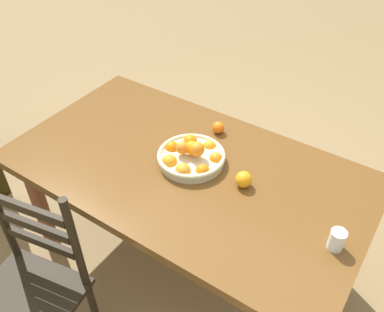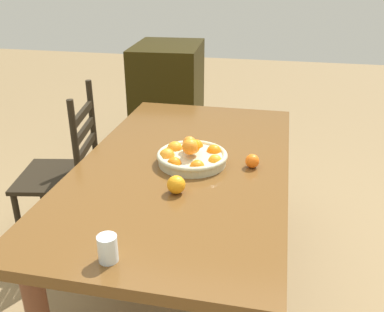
{
  "view_description": "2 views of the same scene",
  "coord_description": "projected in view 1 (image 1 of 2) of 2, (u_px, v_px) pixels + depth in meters",
  "views": [
    {
      "loc": [
        -0.86,
        1.24,
        2.08
      ],
      "look_at": [
        -0.0,
        -0.04,
        0.78
      ],
      "focal_mm": 38.91,
      "sensor_mm": 36.0,
      "label": 1
    },
    {
      "loc": [
        -1.79,
        -0.42,
        1.61
      ],
      "look_at": [
        -0.0,
        -0.04,
        0.78
      ],
      "focal_mm": 39.9,
      "sensor_mm": 36.0,
      "label": 2
    }
  ],
  "objects": [
    {
      "name": "orange_loose_0",
      "position": [
        244.0,
        180.0,
        1.89
      ],
      "size": [
        0.08,
        0.08,
        0.08
      ],
      "primitive_type": "sphere",
      "color": "orange",
      "rests_on": "dining_table"
    },
    {
      "name": "fruit_bowl",
      "position": [
        191.0,
        157.0,
        2.02
      ],
      "size": [
        0.33,
        0.33,
        0.14
      ],
      "color": "beige",
      "rests_on": "dining_table"
    },
    {
      "name": "ground_plane",
      "position": [
        188.0,
        258.0,
        2.5
      ],
      "size": [
        12.0,
        12.0,
        0.0
      ],
      "primitive_type": "plane",
      "color": "olive"
    },
    {
      "name": "chair_near_window",
      "position": [
        29.0,
        291.0,
        1.82
      ],
      "size": [
        0.52,
        0.52,
        0.97
      ],
      "rotation": [
        0.0,
        0.0,
        3.33
      ],
      "color": "black",
      "rests_on": "ground"
    },
    {
      "name": "dining_table",
      "position": [
        187.0,
        181.0,
        2.08
      ],
      "size": [
        1.75,
        0.98,
        0.74
      ],
      "color": "brown",
      "rests_on": "ground"
    },
    {
      "name": "drinking_glass",
      "position": [
        337.0,
        240.0,
        1.62
      ],
      "size": [
        0.06,
        0.06,
        0.09
      ],
      "primitive_type": "cylinder",
      "color": "silver",
      "rests_on": "dining_table"
    },
    {
      "name": "orange_loose_1",
      "position": [
        218.0,
        128.0,
        2.21
      ],
      "size": [
        0.06,
        0.06,
        0.06
      ],
      "primitive_type": "sphere",
      "color": "orange",
      "rests_on": "dining_table"
    }
  ]
}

